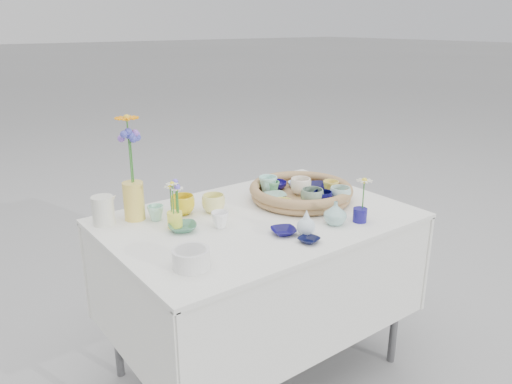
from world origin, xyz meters
TOP-DOWN VIEW (x-y plane):
  - ground at (0.00, 0.00)m, footprint 80.00×80.00m
  - display_table at (0.00, 0.00)m, footprint 1.26×0.86m
  - wicker_tray at (0.28, 0.05)m, footprint 0.47×0.47m
  - tray_ceramic_0 at (0.26, 0.21)m, footprint 0.14×0.14m
  - tray_ceramic_1 at (0.40, 0.07)m, footprint 0.15×0.15m
  - tray_ceramic_2 at (0.41, -0.02)m, footprint 0.09×0.09m
  - tray_ceramic_3 at (0.32, 0.02)m, footprint 0.12×0.12m
  - tray_ceramic_4 at (0.23, -0.08)m, footprint 0.13×0.13m
  - tray_ceramic_5 at (0.17, 0.10)m, footprint 0.12×0.12m
  - tray_ceramic_6 at (0.19, 0.18)m, footprint 0.11×0.11m
  - tray_ceramic_7 at (0.30, 0.08)m, footprint 0.11×0.11m
  - tray_ceramic_8 at (0.36, 0.17)m, footprint 0.10×0.10m
  - tray_ceramic_9 at (0.27, -0.10)m, footprint 0.11×0.11m
  - tray_ceramic_10 at (0.12, -0.01)m, footprint 0.10×0.10m
  - tray_ceramic_11 at (0.36, -0.12)m, footprint 0.12×0.12m
  - tray_ceramic_12 at (0.20, 0.16)m, footprint 0.08×0.08m
  - loose_ceramic_0 at (-0.24, 0.22)m, footprint 0.13×0.13m
  - loose_ceramic_1 at (-0.12, 0.16)m, footprint 0.10×0.10m
  - loose_ceramic_2 at (-0.33, 0.06)m, footprint 0.15×0.15m
  - loose_ceramic_3 at (-0.19, 0.00)m, footprint 0.08×0.08m
  - loose_ceramic_4 at (-0.03, -0.20)m, footprint 0.13×0.13m
  - loose_ceramic_5 at (-0.36, 0.23)m, footprint 0.08×0.08m
  - loose_ceramic_6 at (-0.01, -0.32)m, footprint 0.09×0.09m
  - fluted_bowl at (-0.46, -0.23)m, footprint 0.15×0.15m
  - bud_vase_paleblue at (0.03, -0.26)m, footprint 0.08×0.08m
  - bud_vase_seafoam at (0.20, -0.25)m, footprint 0.12×0.12m
  - bud_vase_cobalt at (0.30, -0.29)m, footprint 0.07×0.07m
  - single_daisy at (0.31, -0.29)m, footprint 0.09×0.09m
  - tall_vase_yellow at (-0.43, 0.29)m, footprint 0.09×0.09m
  - gerbera at (-0.43, 0.29)m, footprint 0.14×0.14m
  - hydrangea at (-0.42, 0.29)m, footprint 0.08×0.08m
  - white_pitcher at (-0.55, 0.31)m, footprint 0.14×0.11m
  - daisy_cup at (-0.34, 0.11)m, footprint 0.08×0.08m
  - daisy_posy at (-0.33, 0.11)m, footprint 0.09×0.09m

SIDE VIEW (x-z plane):
  - ground at x=0.00m, z-range 0.00..0.00m
  - display_table at x=0.00m, z-range -0.38..0.38m
  - loose_ceramic_6 at x=-0.01m, z-range 0.77..0.78m
  - loose_ceramic_4 at x=-0.03m, z-range 0.77..0.79m
  - loose_ceramic_2 at x=-0.33m, z-range 0.77..0.79m
  - bud_vase_cobalt at x=0.30m, z-range 0.77..0.82m
  - tray_ceramic_5 at x=0.17m, z-range 0.78..0.81m
  - tray_ceramic_8 at x=0.36m, z-range 0.78..0.81m
  - loose_ceramic_5 at x=-0.36m, z-range 0.77..0.83m
  - daisy_cup at x=-0.34m, z-range 0.77..0.83m
  - loose_ceramic_3 at x=-0.19m, z-range 0.77..0.83m
  - tray_ceramic_1 at x=0.40m, z-range 0.78..0.81m
  - fluted_bowl at x=-0.46m, z-range 0.77..0.83m
  - tray_ceramic_10 at x=0.12m, z-range 0.78..0.81m
  - tray_ceramic_3 at x=0.32m, z-range 0.78..0.82m
  - tray_ceramic_0 at x=0.26m, z-range 0.78..0.82m
  - wicker_tray at x=0.28m, z-range 0.77..0.84m
  - loose_ceramic_1 at x=-0.12m, z-range 0.77..0.84m
  - loose_ceramic_0 at x=-0.24m, z-range 0.77..0.85m
  - tray_ceramic_12 at x=0.20m, z-range 0.78..0.84m
  - bud_vase_seafoam at x=0.20m, z-range 0.77..0.86m
  - tray_ceramic_9 at x=0.27m, z-range 0.78..0.85m
  - tray_ceramic_2 at x=0.41m, z-range 0.78..0.85m
  - tray_ceramic_11 at x=0.36m, z-range 0.78..0.86m
  - bud_vase_paleblue at x=0.03m, z-range 0.77..0.88m
  - tray_ceramic_7 at x=0.30m, z-range 0.78..0.86m
  - tray_ceramic_4 at x=0.23m, z-range 0.78..0.86m
  - tray_ceramic_6 at x=0.19m, z-range 0.78..0.86m
  - white_pitcher at x=-0.55m, z-range 0.77..0.88m
  - tall_vase_yellow at x=-0.43m, z-range 0.77..0.93m
  - single_daisy at x=0.31m, z-range 0.81..0.95m
  - daisy_posy at x=-0.33m, z-range 0.83..0.98m
  - hydrangea at x=-0.42m, z-range 0.89..1.15m
  - gerbera at x=-0.43m, z-range 0.92..1.20m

